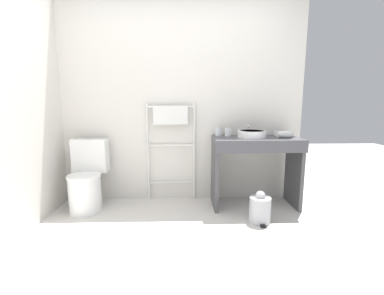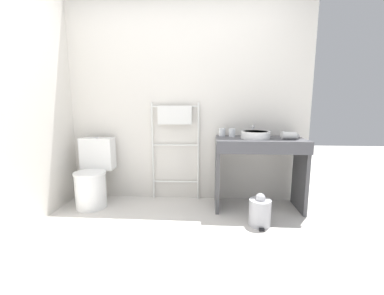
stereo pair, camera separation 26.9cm
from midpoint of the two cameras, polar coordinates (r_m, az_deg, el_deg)
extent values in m
plane|color=silver|center=(2.10, -2.38, -25.49)|extent=(12.00, 12.00, 0.00)
cube|color=silver|center=(3.26, 0.50, 10.55)|extent=(3.09, 0.12, 2.52)
cube|color=silver|center=(2.97, -30.92, 9.30)|extent=(0.12, 2.20, 2.52)
cylinder|color=white|center=(3.23, -19.36, -9.10)|extent=(0.35, 0.35, 0.41)
cylinder|color=white|center=(3.17, -19.58, -5.41)|extent=(0.36, 0.36, 0.02)
cube|color=white|center=(3.35, -18.09, -1.30)|extent=(0.40, 0.18, 0.39)
cylinder|color=silver|center=(3.32, -18.27, 2.12)|extent=(0.05, 0.05, 0.01)
cylinder|color=white|center=(3.27, -6.39, -0.89)|extent=(0.02, 0.02, 1.23)
cylinder|color=white|center=(3.22, 3.82, -1.02)|extent=(0.02, 0.02, 1.23)
cylinder|color=white|center=(3.33, -1.30, -7.64)|extent=(0.58, 0.02, 0.02)
cylinder|color=white|center=(3.22, -1.33, 0.55)|extent=(0.58, 0.02, 0.02)
cylinder|color=white|center=(3.18, -1.37, 9.12)|extent=(0.58, 0.02, 0.02)
cube|color=white|center=(3.15, -1.40, 7.21)|extent=(0.42, 0.04, 0.23)
cube|color=#4C4C51|center=(3.03, 17.34, 1.63)|extent=(0.99, 0.53, 0.03)
cube|color=#4C4C51|center=(2.80, 18.46, -0.47)|extent=(0.99, 0.02, 0.10)
cube|color=#4C4C4F|center=(3.04, 8.16, -5.98)|extent=(0.04, 0.45, 0.79)
cube|color=#4C4C4F|center=(3.25, 25.18, -5.78)|extent=(0.04, 0.45, 0.79)
cylinder|color=white|center=(3.00, 16.44, 2.71)|extent=(0.33, 0.33, 0.08)
cylinder|color=silver|center=(3.00, 16.47, 3.40)|extent=(0.27, 0.27, 0.01)
cylinder|color=silver|center=(3.19, 15.72, 3.59)|extent=(0.02, 0.02, 0.13)
cylinder|color=silver|center=(3.14, 15.93, 4.48)|extent=(0.02, 0.09, 0.02)
cylinder|color=white|center=(3.12, 9.18, 3.36)|extent=(0.08, 0.08, 0.09)
cylinder|color=white|center=(3.10, 11.36, 3.27)|extent=(0.08, 0.08, 0.10)
cylinder|color=white|center=(3.06, 23.13, 2.46)|extent=(0.15, 0.08, 0.08)
cone|color=silver|center=(3.10, 24.88, 2.41)|extent=(0.05, 0.07, 0.07)
cube|color=white|center=(3.14, 22.01, 2.69)|extent=(0.05, 0.11, 0.06)
cylinder|color=#B7B7BC|center=(2.78, 17.63, -13.66)|extent=(0.22, 0.22, 0.27)
sphere|color=#B7B7BC|center=(2.72, 17.79, -10.69)|extent=(0.10, 0.10, 0.10)
cube|color=black|center=(2.72, 18.13, -17.03)|extent=(0.05, 0.04, 0.02)
camera|label=1|loc=(0.13, -87.14, 0.48)|focal=24.00mm
camera|label=2|loc=(0.13, 92.86, -0.48)|focal=24.00mm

